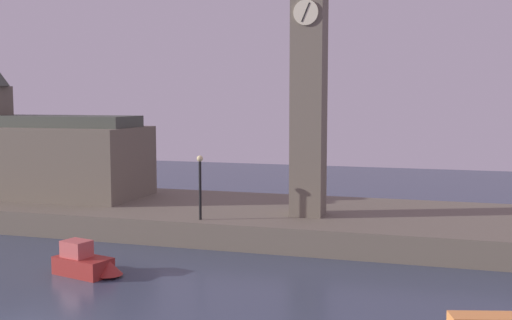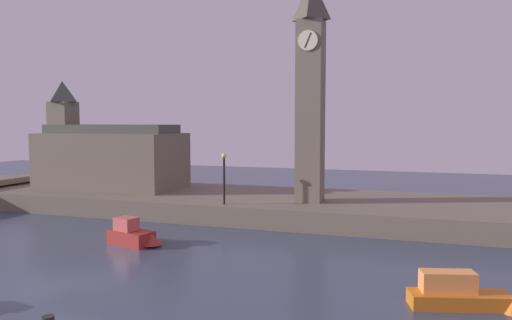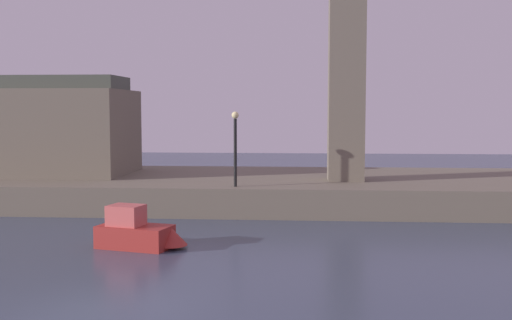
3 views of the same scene
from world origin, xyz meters
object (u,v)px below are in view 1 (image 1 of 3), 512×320
object	(u,v)px
clock_tower	(309,71)
parliament_hall	(50,155)
streetlamp	(200,180)
boat_dinghy_red	(87,263)

from	to	relation	value
clock_tower	parliament_hall	distance (m)	20.54
clock_tower	parliament_hall	size ratio (longest dim) A/B	1.30
parliament_hall	streetlamp	world-z (taller)	parliament_hall
clock_tower	streetlamp	world-z (taller)	clock_tower
parliament_hall	streetlamp	size ratio (longest dim) A/B	3.42
clock_tower	streetlamp	bearing A→B (deg)	-150.32
streetlamp	boat_dinghy_red	size ratio (longest dim) A/B	1.00
clock_tower	streetlamp	size ratio (longest dim) A/B	4.46
parliament_hall	boat_dinghy_red	xyz separation A→B (m)	(11.00, -12.98, -3.86)
boat_dinghy_red	parliament_hall	bearing A→B (deg)	130.28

